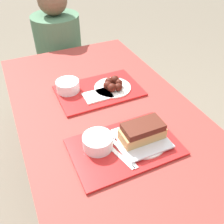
{
  "coord_description": "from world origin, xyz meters",
  "views": [
    {
      "loc": [
        -0.37,
        -0.81,
        1.53
      ],
      "look_at": [
        -0.0,
        -0.01,
        0.81
      ],
      "focal_mm": 40.0,
      "sensor_mm": 36.0,
      "label": 1
    }
  ],
  "objects_px": {
    "bowl_coleslaw_near": "(98,141)",
    "tray_near": "(125,147)",
    "tray_far": "(99,91)",
    "wings_plate_far": "(113,85)",
    "brisket_sandwich_plate": "(142,134)",
    "bowl_coleslaw_far": "(68,85)",
    "person_seated_across": "(58,41)"
  },
  "relations": [
    {
      "from": "bowl_coleslaw_near",
      "to": "brisket_sandwich_plate",
      "type": "bearing_deg",
      "value": -13.38
    },
    {
      "from": "tray_near",
      "to": "bowl_coleslaw_near",
      "type": "bearing_deg",
      "value": 157.56
    },
    {
      "from": "wings_plate_far",
      "to": "tray_near",
      "type": "bearing_deg",
      "value": -108.04
    },
    {
      "from": "tray_near",
      "to": "bowl_coleslaw_near",
      "type": "relative_size",
      "value": 3.6
    },
    {
      "from": "tray_near",
      "to": "wings_plate_far",
      "type": "distance_m",
      "value": 0.42
    },
    {
      "from": "bowl_coleslaw_far",
      "to": "wings_plate_far",
      "type": "height_order",
      "value": "wings_plate_far"
    },
    {
      "from": "tray_near",
      "to": "person_seated_across",
      "type": "bearing_deg",
      "value": 87.91
    },
    {
      "from": "bowl_coleslaw_near",
      "to": "tray_near",
      "type": "bearing_deg",
      "value": -22.44
    },
    {
      "from": "bowl_coleslaw_near",
      "to": "brisket_sandwich_plate",
      "type": "distance_m",
      "value": 0.18
    },
    {
      "from": "tray_near",
      "to": "wings_plate_far",
      "type": "xyz_separation_m",
      "value": [
        0.13,
        0.4,
        0.03
      ]
    },
    {
      "from": "tray_far",
      "to": "brisket_sandwich_plate",
      "type": "distance_m",
      "value": 0.42
    },
    {
      "from": "tray_far",
      "to": "bowl_coleslaw_near",
      "type": "distance_m",
      "value": 0.41
    },
    {
      "from": "tray_far",
      "to": "wings_plate_far",
      "type": "relative_size",
      "value": 2.24
    },
    {
      "from": "tray_far",
      "to": "wings_plate_far",
      "type": "height_order",
      "value": "wings_plate_far"
    },
    {
      "from": "tray_far",
      "to": "brisket_sandwich_plate",
      "type": "xyz_separation_m",
      "value": [
        0.02,
        -0.42,
        0.04
      ]
    },
    {
      "from": "tray_far",
      "to": "wings_plate_far",
      "type": "distance_m",
      "value": 0.08
    },
    {
      "from": "tray_far",
      "to": "bowl_coleslaw_near",
      "type": "height_order",
      "value": "bowl_coleslaw_near"
    },
    {
      "from": "wings_plate_far",
      "to": "tray_far",
      "type": "bearing_deg",
      "value": 164.83
    },
    {
      "from": "tray_far",
      "to": "brisket_sandwich_plate",
      "type": "height_order",
      "value": "brisket_sandwich_plate"
    },
    {
      "from": "tray_near",
      "to": "tray_far",
      "type": "relative_size",
      "value": 1.0
    },
    {
      "from": "person_seated_across",
      "to": "bowl_coleslaw_far",
      "type": "bearing_deg",
      "value": -100.51
    },
    {
      "from": "person_seated_across",
      "to": "tray_far",
      "type": "bearing_deg",
      "value": -89.06
    },
    {
      "from": "tray_far",
      "to": "person_seated_across",
      "type": "height_order",
      "value": "person_seated_across"
    },
    {
      "from": "brisket_sandwich_plate",
      "to": "bowl_coleslaw_far",
      "type": "height_order",
      "value": "brisket_sandwich_plate"
    },
    {
      "from": "bowl_coleslaw_far",
      "to": "brisket_sandwich_plate",
      "type": "bearing_deg",
      "value": -70.58
    },
    {
      "from": "bowl_coleslaw_near",
      "to": "brisket_sandwich_plate",
      "type": "relative_size",
      "value": 0.58
    },
    {
      "from": "tray_far",
      "to": "person_seated_across",
      "type": "relative_size",
      "value": 0.63
    },
    {
      "from": "brisket_sandwich_plate",
      "to": "bowl_coleslaw_far",
      "type": "distance_m",
      "value": 0.51
    },
    {
      "from": "bowl_coleslaw_far",
      "to": "wings_plate_far",
      "type": "relative_size",
      "value": 0.62
    },
    {
      "from": "tray_near",
      "to": "person_seated_across",
      "type": "distance_m",
      "value": 1.22
    },
    {
      "from": "bowl_coleslaw_far",
      "to": "tray_far",
      "type": "bearing_deg",
      "value": -22.52
    },
    {
      "from": "brisket_sandwich_plate",
      "to": "bowl_coleslaw_far",
      "type": "relative_size",
      "value": 1.71
    }
  ]
}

